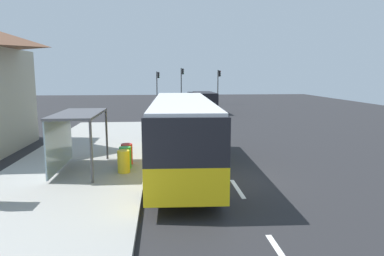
# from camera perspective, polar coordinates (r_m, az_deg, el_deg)

# --- Properties ---
(ground_plane) EXTENTS (56.00, 92.00, 0.04)m
(ground_plane) POSITION_cam_1_polar(r_m,az_deg,el_deg) (28.09, 0.37, -0.11)
(ground_plane) COLOR #262628
(sidewalk_platform) EXTENTS (6.20, 30.00, 0.18)m
(sidewalk_platform) POSITION_cam_1_polar(r_m,az_deg,el_deg) (16.64, -18.18, -6.38)
(sidewalk_platform) COLOR #999993
(sidewalk_platform) RESTS_ON ground
(lane_stripe_seg_0) EXTENTS (0.16, 2.20, 0.01)m
(lane_stripe_seg_0) POSITION_cam_1_polar(r_m,az_deg,el_deg) (9.21, 14.37, -19.40)
(lane_stripe_seg_0) COLOR silver
(lane_stripe_seg_0) RESTS_ON ground
(lane_stripe_seg_1) EXTENTS (0.16, 2.20, 0.01)m
(lane_stripe_seg_1) POSITION_cam_1_polar(r_m,az_deg,el_deg) (13.64, 7.36, -9.71)
(lane_stripe_seg_1) COLOR silver
(lane_stripe_seg_1) RESTS_ON ground
(lane_stripe_seg_2) EXTENTS (0.16, 2.20, 0.01)m
(lane_stripe_seg_2) POSITION_cam_1_polar(r_m,az_deg,el_deg) (18.37, 4.05, -4.81)
(lane_stripe_seg_2) COLOR silver
(lane_stripe_seg_2) RESTS_ON ground
(lane_stripe_seg_3) EXTENTS (0.16, 2.20, 0.01)m
(lane_stripe_seg_3) POSITION_cam_1_polar(r_m,az_deg,el_deg) (23.21, 2.12, -1.93)
(lane_stripe_seg_3) COLOR silver
(lane_stripe_seg_3) RESTS_ON ground
(lane_stripe_seg_4) EXTENTS (0.16, 2.20, 0.01)m
(lane_stripe_seg_4) POSITION_cam_1_polar(r_m,az_deg,el_deg) (28.11, 0.87, -0.05)
(lane_stripe_seg_4) COLOR silver
(lane_stripe_seg_4) RESTS_ON ground
(lane_stripe_seg_5) EXTENTS (0.16, 2.20, 0.01)m
(lane_stripe_seg_5) POSITION_cam_1_polar(r_m,az_deg,el_deg) (33.04, -0.01, 1.27)
(lane_stripe_seg_5) COLOR silver
(lane_stripe_seg_5) RESTS_ON ground
(lane_stripe_seg_6) EXTENTS (0.16, 2.20, 0.01)m
(lane_stripe_seg_6) POSITION_cam_1_polar(r_m,az_deg,el_deg) (37.99, -0.66, 2.25)
(lane_stripe_seg_6) COLOR silver
(lane_stripe_seg_6) RESTS_ON ground
(lane_stripe_seg_7) EXTENTS (0.16, 2.20, 0.01)m
(lane_stripe_seg_7) POSITION_cam_1_polar(r_m,az_deg,el_deg) (42.95, -1.16, 3.00)
(lane_stripe_seg_7) COLOR silver
(lane_stripe_seg_7) RESTS_ON ground
(bus) EXTENTS (2.88, 11.09, 3.21)m
(bus) POSITION_cam_1_polar(r_m,az_deg,el_deg) (15.42, -1.68, -0.46)
(bus) COLOR yellow
(bus) RESTS_ON ground
(white_van) EXTENTS (2.22, 5.28, 2.30)m
(white_van) POSITION_cam_1_polar(r_m,az_deg,el_deg) (39.02, 2.10, 4.39)
(white_van) COLOR black
(white_van) RESTS_ON ground
(sedan_near) EXTENTS (1.87, 4.41, 1.52)m
(sedan_near) POSITION_cam_1_polar(r_m,az_deg,el_deg) (55.31, 0.11, 5.11)
(sedan_near) COLOR navy
(sedan_near) RESTS_ON ground
(recycling_bin_yellow) EXTENTS (0.52, 0.52, 0.95)m
(recycling_bin_yellow) POSITION_cam_1_polar(r_m,az_deg,el_deg) (15.19, -10.99, -5.33)
(recycling_bin_yellow) COLOR yellow
(recycling_bin_yellow) RESTS_ON sidewalk_platform
(recycling_bin_green) EXTENTS (0.52, 0.52, 0.95)m
(recycling_bin_green) POSITION_cam_1_polar(r_m,az_deg,el_deg) (15.87, -10.73, -4.72)
(recycling_bin_green) COLOR green
(recycling_bin_green) RESTS_ON sidewalk_platform
(recycling_bin_red) EXTENTS (0.52, 0.52, 0.95)m
(recycling_bin_red) POSITION_cam_1_polar(r_m,az_deg,el_deg) (16.54, -10.49, -4.16)
(recycling_bin_red) COLOR red
(recycling_bin_red) RESTS_ON sidewalk_platform
(traffic_light_near_side) EXTENTS (0.49, 0.28, 4.85)m
(traffic_light_near_side) POSITION_cam_1_polar(r_m,az_deg,el_deg) (50.30, 4.33, 7.51)
(traffic_light_near_side) COLOR #2D2D2D
(traffic_light_near_side) RESTS_ON ground
(traffic_light_far_side) EXTENTS (0.49, 0.28, 4.63)m
(traffic_light_far_side) POSITION_cam_1_polar(r_m,az_deg,el_deg) (50.45, -5.59, 7.34)
(traffic_light_far_side) COLOR #2D2D2D
(traffic_light_far_side) RESTS_ON ground
(traffic_light_median) EXTENTS (0.49, 0.28, 5.14)m
(traffic_light_median) POSITION_cam_1_polar(r_m,az_deg,el_deg) (51.33, -1.65, 7.75)
(traffic_light_median) COLOR #2D2D2D
(traffic_light_median) RESTS_ON ground
(bus_shelter) EXTENTS (1.80, 4.00, 2.50)m
(bus_shelter) POSITION_cam_1_polar(r_m,az_deg,el_deg) (15.84, -18.92, 0.25)
(bus_shelter) COLOR #4C4C51
(bus_shelter) RESTS_ON sidewalk_platform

